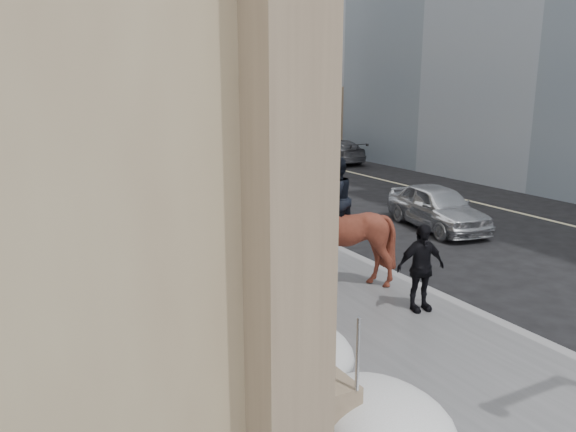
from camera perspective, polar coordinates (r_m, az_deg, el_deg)
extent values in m
plane|color=black|center=(9.59, 8.74, -13.68)|extent=(140.00, 140.00, 0.00)
cube|color=#4A4A4C|center=(18.05, -10.74, -0.48)|extent=(5.00, 80.00, 0.12)
cube|color=slate|center=(18.98, -3.21, 0.43)|extent=(0.24, 80.00, 0.12)
cube|color=#BFB78C|center=(23.39, 14.52, 2.38)|extent=(0.15, 70.00, 0.01)
cube|color=brown|center=(27.17, -21.93, 4.29)|extent=(1.10, 44.00, 0.90)
cylinder|color=silver|center=(27.11, -21.15, 6.26)|extent=(0.06, 42.00, 0.06)
cube|color=black|center=(19.89, -21.59, 11.58)|extent=(0.20, 2.20, 4.50)
cube|color=brown|center=(26.77, 22.72, 7.45)|extent=(2.00, 80.00, 4.00)
cylinder|color=#2D2D30|center=(22.27, -7.21, 12.51)|extent=(0.18, 0.18, 8.00)
cylinder|color=#2D2D30|center=(41.53, -17.63, 12.43)|extent=(0.18, 0.18, 8.00)
cube|color=#2D2D30|center=(41.53, -19.17, 17.72)|extent=(1.60, 0.15, 0.12)
cylinder|color=#2D2D30|center=(41.40, -20.15, 17.45)|extent=(0.24, 0.24, 0.30)
cylinder|color=#2D2D30|center=(29.92, -12.70, 10.61)|extent=(0.20, 0.20, 6.00)
cylinder|color=#2D2D30|center=(29.43, -16.87, 15.79)|extent=(4.00, 0.16, 0.16)
imported|color=black|center=(29.13, -19.78, 14.63)|extent=(0.18, 0.22, 1.10)
ellipsoid|color=silver|center=(8.66, 0.97, -13.23)|extent=(1.50, 2.10, 0.68)
ellipsoid|color=silver|center=(12.04, -8.28, -5.41)|extent=(1.60, 2.20, 0.72)
ellipsoid|color=silver|center=(15.69, -13.74, -1.32)|extent=(1.40, 2.00, 0.64)
ellipsoid|color=silver|center=(19.51, -16.40, 1.58)|extent=(1.70, 2.30, 0.76)
ellipsoid|color=silver|center=(23.37, -18.76, 3.19)|extent=(1.50, 2.10, 0.66)
imported|color=#4D3317|center=(13.51, -11.15, -0.67)|extent=(1.28, 2.42, 1.97)
imported|color=black|center=(13.48, -11.50, 2.78)|extent=(0.67, 0.47, 1.72)
imported|color=#502117|center=(11.87, 5.08, -2.10)|extent=(2.10, 2.26, 2.10)
imported|color=black|center=(11.80, 4.76, 1.80)|extent=(0.97, 0.84, 1.72)
imported|color=black|center=(10.83, 13.32, -5.12)|extent=(1.04, 0.57, 1.68)
imported|color=silver|center=(17.51, 14.94, 0.90)|extent=(2.21, 4.13, 1.34)
imported|color=#54555B|center=(31.10, 4.87, 6.60)|extent=(2.06, 4.44, 1.26)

